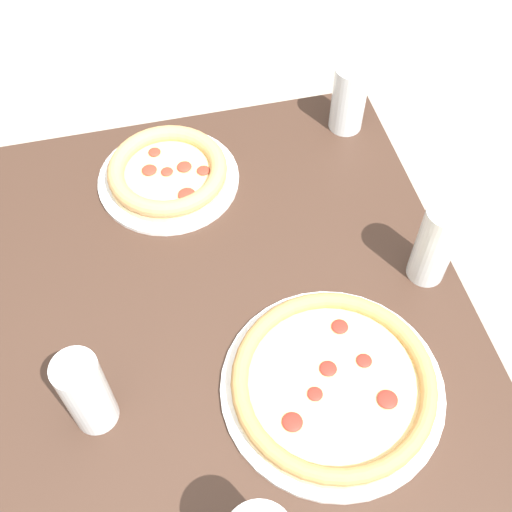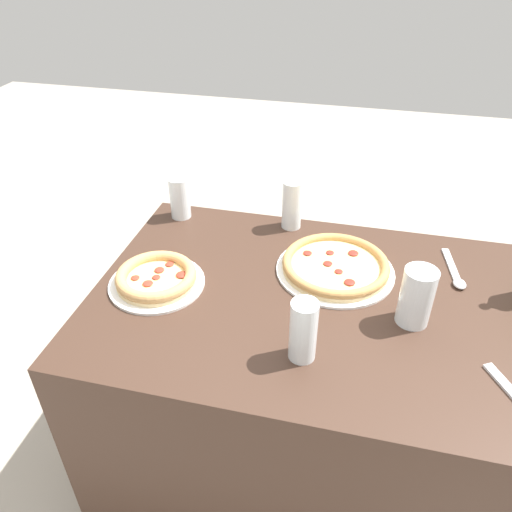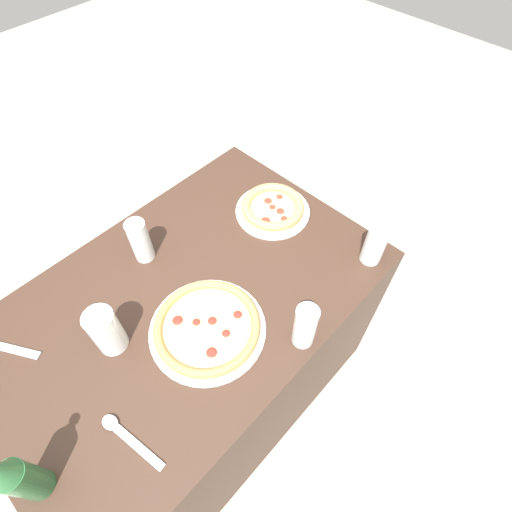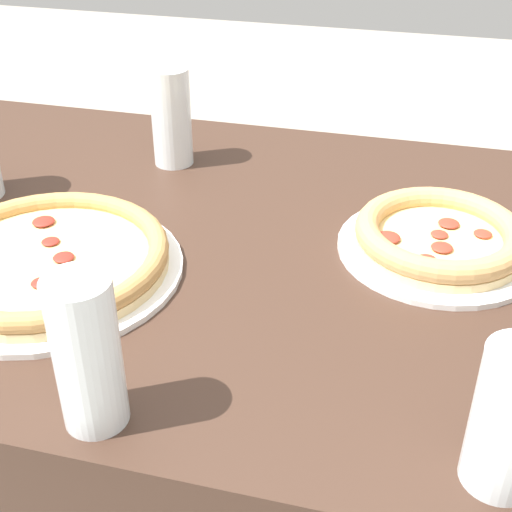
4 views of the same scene
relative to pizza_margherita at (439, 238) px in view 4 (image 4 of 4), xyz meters
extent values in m
cube|color=#3D281E|center=(0.45, 0.04, -0.41)|extent=(1.22, 0.80, 0.78)
cylinder|color=white|center=(0.00, 0.00, -0.02)|extent=(0.26, 0.26, 0.01)
cylinder|color=#E5C689|center=(0.00, 0.00, -0.01)|extent=(0.22, 0.22, 0.01)
cylinder|color=#EACC7F|center=(0.00, 0.00, 0.00)|extent=(0.19, 0.19, 0.00)
torus|color=tan|center=(0.00, 0.00, 0.01)|extent=(0.22, 0.22, 0.03)
ellipsoid|color=#A83323|center=(-0.05, -0.02, 0.00)|extent=(0.02, 0.02, 0.01)
ellipsoid|color=#A83323|center=(0.00, 0.00, 0.00)|extent=(0.02, 0.02, 0.00)
ellipsoid|color=#A83323|center=(0.00, 0.03, 0.01)|extent=(0.03, 0.03, 0.01)
ellipsoid|color=#A83323|center=(0.06, 0.02, 0.01)|extent=(0.03, 0.03, 0.01)
ellipsoid|color=#A83323|center=(-0.01, -0.03, 0.01)|extent=(0.03, 0.03, 0.01)
ellipsoid|color=#A83323|center=(0.01, 0.06, 0.00)|extent=(0.02, 0.02, 0.01)
cylinder|color=white|center=(0.47, 0.17, -0.02)|extent=(0.33, 0.33, 0.01)
cylinder|color=#E5C689|center=(0.47, 0.17, -0.01)|extent=(0.30, 0.30, 0.01)
cylinder|color=#EACC7F|center=(0.47, 0.17, 0.00)|extent=(0.26, 0.26, 0.00)
torus|color=tan|center=(0.47, 0.17, 0.01)|extent=(0.30, 0.30, 0.03)
ellipsoid|color=maroon|center=(0.38, 0.21, 0.01)|extent=(0.03, 0.03, 0.01)
ellipsoid|color=maroon|center=(0.45, 0.17, 0.01)|extent=(0.03, 0.03, 0.01)
ellipsoid|color=maroon|center=(0.45, 0.23, 0.00)|extent=(0.02, 0.02, 0.01)
ellipsoid|color=maroon|center=(0.48, 0.14, 0.00)|extent=(0.02, 0.02, 0.01)
ellipsoid|color=maroon|center=(0.52, 0.10, 0.01)|extent=(0.03, 0.03, 0.01)
cylinder|color=white|center=(0.43, -0.17, 0.06)|extent=(0.06, 0.06, 0.16)
cylinder|color=#F4A323|center=(0.43, -0.17, 0.03)|extent=(0.05, 0.05, 0.10)
cylinder|color=white|center=(-0.06, 0.37, 0.05)|extent=(0.07, 0.07, 0.14)
cylinder|color=silver|center=(-0.06, 0.37, 0.04)|extent=(0.05, 0.05, 0.11)
cylinder|color=white|center=(0.30, 0.39, 0.06)|extent=(0.06, 0.06, 0.16)
cylinder|color=orange|center=(0.30, 0.39, 0.05)|extent=(0.05, 0.05, 0.13)
camera|label=1|loc=(0.82, -0.03, 0.88)|focal=45.00mm
camera|label=2|loc=(0.51, -0.99, 0.83)|focal=35.00mm
camera|label=3|loc=(0.74, 0.62, 1.03)|focal=28.00mm
camera|label=4|loc=(0.03, 0.83, 0.48)|focal=50.00mm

